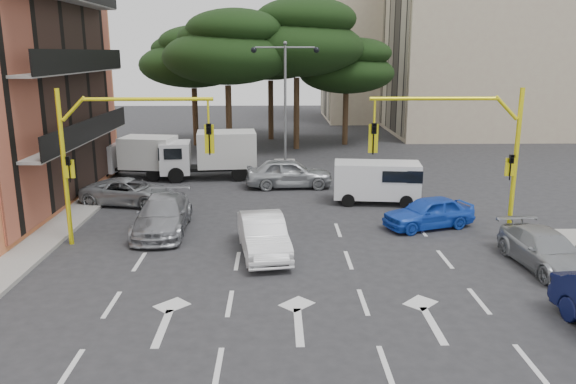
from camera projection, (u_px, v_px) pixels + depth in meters
name	position (u px, v px, depth m)	size (l,w,h in m)	color
ground	(293.00, 261.00, 20.16)	(120.00, 120.00, 0.00)	#28282B
median_strip	(285.00, 169.00, 35.66)	(1.40, 6.00, 0.15)	gray
apartment_beige_near	(508.00, 28.00, 49.35)	(20.20, 12.15, 18.70)	#BBA58C
apartment_beige_far	(399.00, 42.00, 61.08)	(16.20, 12.15, 16.70)	#BBA58C
pine_left_near	(228.00, 47.00, 39.52)	(9.15, 9.15, 10.23)	#382616
pine_center	(298.00, 38.00, 41.40)	(9.98, 9.98, 11.16)	#382616
pine_left_far	(194.00, 57.00, 43.51)	(8.32, 8.32, 9.30)	#382616
pine_right	(347.00, 66.00, 43.93)	(7.49, 7.49, 8.37)	#382616
pine_back	(271.00, 48.00, 46.38)	(9.15, 9.15, 10.23)	#382616
signal_mast_right	(471.00, 144.00, 21.30)	(5.79, 0.37, 6.00)	#FFF016
signal_mast_left	(110.00, 145.00, 21.00)	(5.79, 0.37, 6.00)	#FFF016
street_lamp_center	(285.00, 83.00, 34.36)	(4.16, 0.36, 7.77)	slate
car_white_hatch	(263.00, 235.00, 20.65)	(1.55, 4.44, 1.46)	white
car_blue_compact	(428.00, 212.00, 23.80)	(1.59, 3.95, 1.34)	blue
car_silver_wagon	(163.00, 215.00, 23.22)	(2.03, 4.99, 1.45)	gray
car_silver_cross_a	(129.00, 192.00, 27.47)	(2.09, 4.54, 1.26)	#979A9E
car_silver_cross_b	(289.00, 173.00, 30.88)	(1.91, 4.75, 1.62)	#AAAEB2
car_silver_parked	(545.00, 250.00, 19.37)	(1.80, 4.42, 1.28)	#96999D
van_white	(377.00, 182.00, 27.66)	(1.88, 4.15, 2.08)	white
box_truck_a	(134.00, 157.00, 33.25)	(2.10, 5.00, 2.46)	silver
box_truck_b	(210.00, 155.00, 32.97)	(2.37, 5.63, 2.77)	silver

